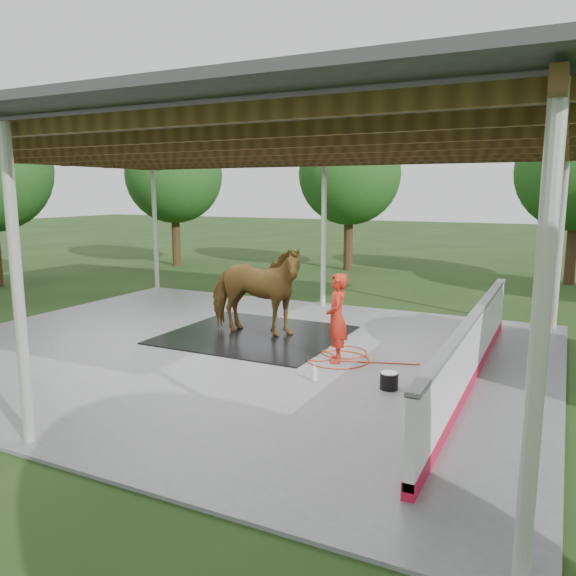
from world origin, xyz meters
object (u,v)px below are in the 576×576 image
at_px(wash_bucket, 389,380).
at_px(dasher_board, 472,350).
at_px(horse, 255,290).
at_px(handler, 337,318).

bearing_deg(wash_bucket, dasher_board, 39.03).
bearing_deg(horse, wash_bucket, -123.49).
xyz_separation_m(dasher_board, wash_bucket, (-1.11, -0.90, -0.40)).
distance_m(dasher_board, wash_bucket, 1.48).
xyz_separation_m(handler, wash_bucket, (1.28, -0.99, -0.67)).
bearing_deg(handler, wash_bucket, 30.06).
height_order(dasher_board, handler, handler).
distance_m(horse, handler, 2.47).
relative_size(dasher_board, wash_bucket, 27.60).
bearing_deg(wash_bucket, horse, 151.09).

